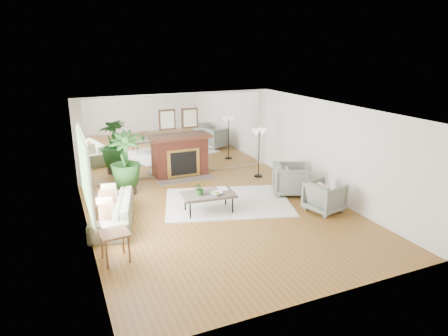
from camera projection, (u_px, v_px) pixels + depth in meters
name	position (u px, v px, depth m)	size (l,w,h in m)	color
ground	(225.00, 217.00, 9.34)	(7.00, 7.00, 0.00)	brown
wall_left	(85.00, 183.00, 7.84)	(0.02, 7.00, 2.50)	white
wall_right	(333.00, 152.00, 10.11)	(0.02, 7.00, 2.50)	white
wall_back	(179.00, 135.00, 12.04)	(6.00, 0.02, 2.50)	white
mirror_panel	(179.00, 135.00, 12.02)	(5.40, 0.04, 2.40)	silver
window_panel	(85.00, 172.00, 8.17)	(0.04, 2.40, 1.50)	#B2E09E
fireplace	(182.00, 156.00, 12.01)	(1.85, 0.83, 2.05)	maroon
area_rug	(228.00, 202.00, 10.17)	(3.11, 2.22, 0.03)	white
coffee_table	(209.00, 195.00, 9.43)	(1.29, 0.83, 0.49)	#5E524A
sofa	(112.00, 211.00, 8.88)	(2.10, 0.82, 0.61)	gray
armchair_back	(291.00, 179.00, 10.68)	(0.88, 0.90, 0.82)	gray
armchair_front	(325.00, 197.00, 9.56)	(0.78, 0.80, 0.73)	gray
side_table	(114.00, 237.00, 7.30)	(0.56, 0.56, 0.58)	brown
potted_ficus	(125.00, 161.00, 10.52)	(0.99, 0.99, 1.70)	black
floor_lamp	(259.00, 136.00, 11.84)	(0.48, 0.27, 1.48)	black
tabletop_plant	(200.00, 188.00, 9.30)	(0.29, 0.25, 0.32)	#285A21
fruit_bowl	(217.00, 194.00, 9.32)	(0.26, 0.26, 0.07)	brown
book	(218.00, 189.00, 9.65)	(0.23, 0.31, 0.02)	brown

